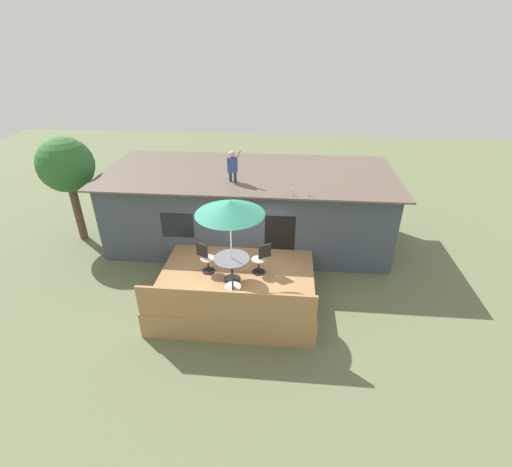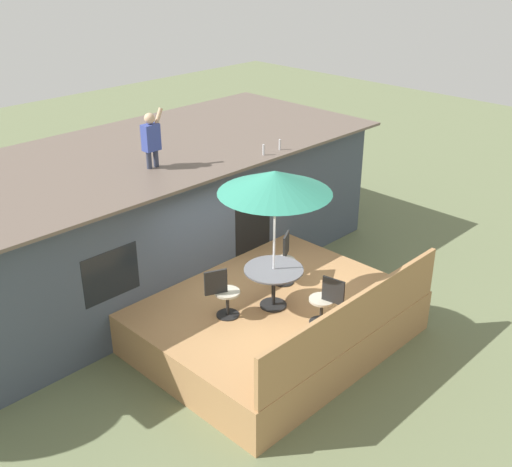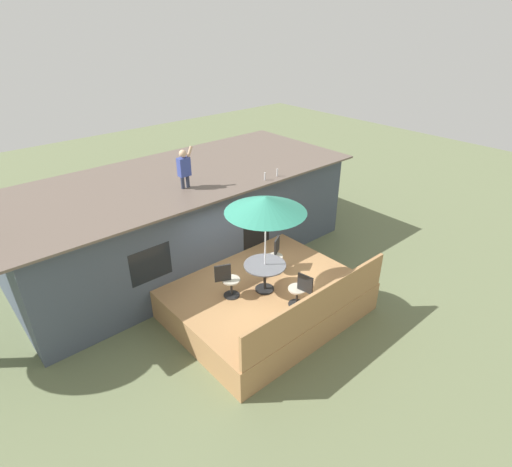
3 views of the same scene
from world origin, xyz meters
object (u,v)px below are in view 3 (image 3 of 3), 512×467
at_px(person_figure, 184,166).
at_px(patio_chair_near, 300,290).
at_px(patio_table, 265,270).
at_px(patio_chair_right, 275,256).
at_px(step_ladder, 271,206).
at_px(patio_umbrella, 266,204).
at_px(patio_chair_left, 228,281).

relative_size(person_figure, patio_chair_near, 1.21).
bearing_deg(patio_table, patio_chair_right, 30.35).
distance_m(patio_table, patio_chair_near, 1.05).
distance_m(step_ladder, patio_chair_right, 1.89).
height_order(patio_umbrella, patio_chair_near, patio_umbrella).
bearing_deg(patio_chair_left, patio_chair_near, -29.90).
bearing_deg(patio_table, step_ladder, 44.27).
bearing_deg(person_figure, patio_chair_right, -64.54).
relative_size(patio_chair_right, patio_chair_near, 1.00).
bearing_deg(patio_umbrella, person_figure, 96.48).
bearing_deg(person_figure, step_ladder, -23.76).
bearing_deg(step_ladder, patio_umbrella, -135.73).
bearing_deg(patio_umbrella, step_ladder, 44.27).
bearing_deg(person_figure, patio_chair_near, -82.64).
relative_size(step_ladder, patio_chair_left, 2.39).
bearing_deg(patio_chair_right, patio_chair_near, 36.85).
height_order(patio_umbrella, patio_chair_left, patio_umbrella).
bearing_deg(patio_umbrella, patio_table, 180.00).
relative_size(patio_table, person_figure, 0.94).
height_order(patio_umbrella, patio_chair_right, patio_umbrella).
bearing_deg(patio_chair_near, patio_umbrella, 0.00).
relative_size(patio_umbrella, patio_chair_left, 2.76).
height_order(step_ladder, patio_chair_left, step_ladder).
relative_size(patio_umbrella, patio_chair_right, 2.76).
distance_m(step_ladder, patio_chair_left, 3.20).
height_order(step_ladder, patio_chair_near, step_ladder).
relative_size(patio_table, step_ladder, 0.47).
height_order(patio_umbrella, step_ladder, patio_umbrella).
xyz_separation_m(patio_table, patio_chair_left, (-0.85, 0.38, -0.13)).
xyz_separation_m(patio_umbrella, patio_chair_right, (0.81, 0.47, -1.89)).
distance_m(patio_chair_right, patio_chair_near, 1.63).
height_order(patio_table, person_figure, person_figure).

